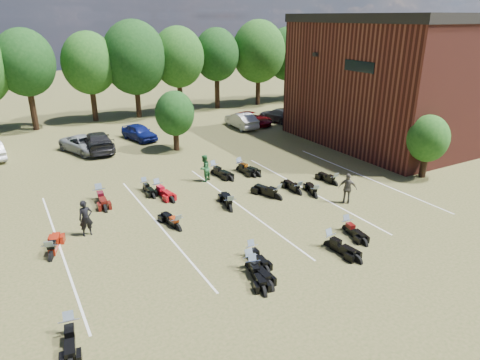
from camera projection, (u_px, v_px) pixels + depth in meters
ground at (312, 214)px, 24.20m from camera, size 160.00×160.00×0.00m
car_2 at (85, 144)px, 35.04m from camera, size 3.80×5.31×1.34m
car_3 at (97, 141)px, 35.37m from camera, size 2.54×5.58×1.59m
car_4 at (139, 132)px, 38.54m from camera, size 2.64×4.45×1.42m
car_5 at (241, 120)px, 42.73m from camera, size 1.77×4.66×1.52m
car_6 at (251, 119)px, 43.87m from camera, size 3.71×5.13×1.30m
car_7 at (279, 115)px, 45.22m from camera, size 2.96×5.19×1.42m
person_black at (86, 218)px, 21.57m from camera, size 0.71×0.48×1.89m
person_green at (204, 168)px, 28.74m from camera, size 1.14×1.07×1.85m
person_grey at (348, 188)px, 25.38m from camera, size 1.06×1.11×1.85m
motorcycle_0 at (71, 335)px, 15.03m from camera, size 1.07×2.36×1.27m
motorcycle_1 at (253, 273)px, 18.68m from camera, size 1.21×2.27×1.21m
motorcycle_2 at (252, 256)px, 19.96m from camera, size 0.80×2.07×1.13m
motorcycle_3 at (250, 269)px, 18.98m from camera, size 0.78×2.32×1.29m
motorcycle_4 at (329, 247)px, 20.77m from camera, size 0.99×2.39×1.30m
motorcycle_5 at (346, 231)px, 22.35m from camera, size 1.03×2.24×1.20m
motorcycle_7 at (52, 258)px, 19.79m from camera, size 1.44×2.53×1.35m
motorcycle_8 at (178, 230)px, 22.46m from camera, size 1.04×2.30×1.24m
motorcycle_9 at (230, 210)px, 24.69m from camera, size 1.31×2.49×1.33m
motorcycle_10 at (277, 199)px, 26.21m from camera, size 1.54×2.63×1.40m
motorcycle_11 at (315, 197)px, 26.48m from camera, size 1.35×2.23×1.19m
motorcycle_12 at (298, 194)px, 26.95m from camera, size 0.77×2.23×1.23m
motorcycle_13 at (334, 185)px, 28.40m from camera, size 0.74×2.19×1.21m
motorcycle_14 at (100, 200)px, 26.13m from camera, size 0.93×2.54×1.39m
motorcycle_15 at (158, 193)px, 27.06m from camera, size 1.11×2.47×1.33m
motorcycle_16 at (145, 190)px, 27.59m from camera, size 0.72×2.10×1.16m
motorcycle_17 at (240, 170)px, 31.07m from camera, size 1.36×2.52×1.34m
motorcycle_18 at (214, 174)px, 30.38m from camera, size 1.28×2.55×1.36m
motorcycle_19 at (239, 171)px, 31.00m from camera, size 0.98×2.31×1.25m
brick_building at (441, 75)px, 39.74m from camera, size 25.40×15.20×10.70m
tree_line at (135, 59)px, 45.02m from camera, size 56.00×6.00×9.79m
young_tree_near_building at (428, 139)px, 28.88m from camera, size 2.80×2.80×4.16m
young_tree_midfield at (175, 113)px, 34.75m from camera, size 3.20×3.20×4.70m
parking_lines at (240, 206)px, 25.25m from camera, size 20.10×14.00×0.01m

